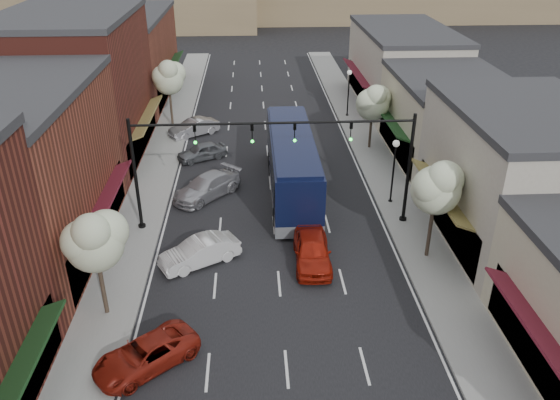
{
  "coord_description": "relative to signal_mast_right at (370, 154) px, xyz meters",
  "views": [
    {
      "loc": [
        -1.2,
        -20.95,
        16.86
      ],
      "look_at": [
        0.32,
        7.12,
        2.2
      ],
      "focal_mm": 35.0,
      "sensor_mm": 36.0,
      "label": 1
    }
  ],
  "objects": [
    {
      "name": "ground",
      "position": [
        -5.62,
        -8.0,
        -4.62
      ],
      "size": [
        160.0,
        160.0,
        0.0
      ],
      "primitive_type": "plane",
      "color": "black",
      "rests_on": "ground"
    },
    {
      "name": "sidewalk_left",
      "position": [
        -14.02,
        10.5,
        -4.55
      ],
      "size": [
        2.8,
        73.0,
        0.15
      ],
      "primitive_type": "cube",
      "color": "gray",
      "rests_on": "ground"
    },
    {
      "name": "sidewalk_right",
      "position": [
        2.78,
        10.5,
        -4.55
      ],
      "size": [
        2.8,
        73.0,
        0.15
      ],
      "primitive_type": "cube",
      "color": "gray",
      "rests_on": "ground"
    },
    {
      "name": "curb_left",
      "position": [
        -12.62,
        10.5,
        -4.55
      ],
      "size": [
        0.25,
        73.0,
        0.17
      ],
      "primitive_type": "cube",
      "color": "gray",
      "rests_on": "ground"
    },
    {
      "name": "curb_right",
      "position": [
        1.38,
        10.5,
        -4.55
      ],
      "size": [
        0.25,
        73.0,
        0.17
      ],
      "primitive_type": "cube",
      "color": "gray",
      "rests_on": "ground"
    },
    {
      "name": "bldg_left_midnear",
      "position": [
        -19.85,
        -2.0,
        0.03
      ],
      "size": [
        10.14,
        14.1,
        9.4
      ],
      "color": "brown",
      "rests_on": "ground"
    },
    {
      "name": "bldg_left_midfar",
      "position": [
        -19.86,
        12.0,
        0.78
      ],
      "size": [
        10.14,
        14.1,
        10.9
      ],
      "color": "maroon",
      "rests_on": "ground"
    },
    {
      "name": "bldg_left_far",
      "position": [
        -19.84,
        28.0,
        -0.46
      ],
      "size": [
        10.14,
        18.1,
        8.4
      ],
      "color": "brown",
      "rests_on": "ground"
    },
    {
      "name": "bldg_right_midnear",
      "position": [
        8.1,
        -2.0,
        -0.72
      ],
      "size": [
        9.14,
        12.1,
        7.9
      ],
      "color": "#B0A897",
      "rests_on": "ground"
    },
    {
      "name": "bldg_right_midfar",
      "position": [
        8.08,
        10.0,
        -1.46
      ],
      "size": [
        9.14,
        12.1,
        6.4
      ],
      "color": "#C0B799",
      "rests_on": "ground"
    },
    {
      "name": "bldg_right_far",
      "position": [
        8.09,
        24.0,
        -0.96
      ],
      "size": [
        9.14,
        16.1,
        7.4
      ],
      "color": "#B0A897",
      "rests_on": "ground"
    },
    {
      "name": "hill_near",
      "position": [
        -30.62,
        70.0,
        -0.62
      ],
      "size": [
        50.0,
        20.0,
        8.0
      ],
      "primitive_type": "cube",
      "color": "#7A6647",
      "rests_on": "ground"
    },
    {
      "name": "signal_mast_right",
      "position": [
        0.0,
        0.0,
        0.0
      ],
      "size": [
        8.22,
        0.46,
        7.0
      ],
      "color": "black",
      "rests_on": "ground"
    },
    {
      "name": "signal_mast_left",
      "position": [
        -11.24,
        0.0,
        0.0
      ],
      "size": [
        8.22,
        0.46,
        7.0
      ],
      "color": "black",
      "rests_on": "ground"
    },
    {
      "name": "tree_right_near",
      "position": [
        2.73,
        -4.05,
        -0.17
      ],
      "size": [
        2.85,
        2.65,
        5.95
      ],
      "color": "#47382B",
      "rests_on": "ground"
    },
    {
      "name": "tree_right_far",
      "position": [
        2.73,
        11.95,
        -0.63
      ],
      "size": [
        2.85,
        2.65,
        5.43
      ],
      "color": "#47382B",
      "rests_on": "ground"
    },
    {
      "name": "tree_left_near",
      "position": [
        -13.87,
        -8.05,
        -0.4
      ],
      "size": [
        2.85,
        2.65,
        5.69
      ],
      "color": "#47382B",
      "rests_on": "ground"
    },
    {
      "name": "tree_left_far",
      "position": [
        -13.87,
        17.95,
        -0.02
      ],
      "size": [
        2.85,
        2.65,
        6.13
      ],
      "color": "#47382B",
      "rests_on": "ground"
    },
    {
      "name": "lamp_post_near",
      "position": [
        2.18,
        2.5,
        -1.62
      ],
      "size": [
        0.44,
        0.44,
        4.44
      ],
      "color": "black",
      "rests_on": "ground"
    },
    {
      "name": "lamp_post_far",
      "position": [
        2.18,
        20.0,
        -1.62
      ],
      "size": [
        0.44,
        0.44,
        4.44
      ],
      "color": "black",
      "rests_on": "ground"
    },
    {
      "name": "coach_bus",
      "position": [
        -4.2,
        4.61,
        -2.53
      ],
      "size": [
        2.95,
        13.22,
        4.04
      ],
      "rotation": [
        0.0,
        0.0,
        -0.0
      ],
      "color": "black",
      "rests_on": "ground"
    },
    {
      "name": "red_hatchback",
      "position": [
        -3.73,
        -4.18,
        -3.81
      ],
      "size": [
        2.05,
        4.83,
        1.63
      ],
      "primitive_type": "imported",
      "rotation": [
        0.0,
        0.0,
        -0.03
      ],
      "color": "#9B190B",
      "rests_on": "ground"
    },
    {
      "name": "parked_car_a",
      "position": [
        -11.48,
        -11.48,
        -4.0
      ],
      "size": [
        4.79,
        4.42,
        1.25
      ],
      "primitive_type": "imported",
      "rotation": [
        0.0,
        0.0,
        -0.89
      ],
      "color": "maroon",
      "rests_on": "ground"
    },
    {
      "name": "parked_car_b",
      "position": [
        -9.82,
        -3.89,
        -3.9
      ],
      "size": [
        4.58,
        3.5,
        1.45
      ],
      "primitive_type": "imported",
      "rotation": [
        0.0,
        0.0,
        -1.05
      ],
      "color": "silver",
      "rests_on": "ground"
    },
    {
      "name": "parked_car_c",
      "position": [
        -9.95,
        4.11,
        -3.87
      ],
      "size": [
        5.04,
        5.24,
        1.5
      ],
      "primitive_type": "imported",
      "rotation": [
        0.0,
        0.0,
        -0.74
      ],
      "color": "#A4A4AA",
      "rests_on": "ground"
    },
    {
      "name": "parked_car_d",
      "position": [
        -10.74,
        10.53,
        -3.96
      ],
      "size": [
        4.14,
        3.14,
        1.32
      ],
      "primitive_type": "imported",
      "rotation": [
        0.0,
        0.0,
        -1.1
      ],
      "color": "slate",
      "rests_on": "ground"
    },
    {
      "name": "parked_car_e",
      "position": [
        -11.82,
        15.83,
        -3.91
      ],
      "size": [
        4.45,
        3.69,
        1.43
      ],
      "primitive_type": "imported",
      "rotation": [
        0.0,
        0.0,
        -0.98
      ],
      "color": "#ABABB0",
      "rests_on": "ground"
    }
  ]
}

